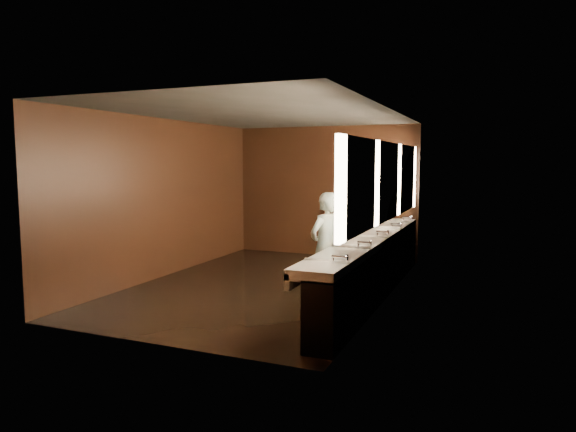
# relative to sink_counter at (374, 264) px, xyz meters

# --- Properties ---
(floor) EXTENTS (6.00, 6.00, 0.00)m
(floor) POSITION_rel_sink_counter_xyz_m (-1.79, 0.00, -0.50)
(floor) COLOR black
(floor) RESTS_ON ground
(ceiling) EXTENTS (4.00, 6.00, 0.02)m
(ceiling) POSITION_rel_sink_counter_xyz_m (-1.79, 0.00, 2.30)
(ceiling) COLOR #2D2D2B
(ceiling) RESTS_ON wall_back
(wall_back) EXTENTS (4.00, 0.02, 2.80)m
(wall_back) POSITION_rel_sink_counter_xyz_m (-1.79, 3.00, 0.90)
(wall_back) COLOR black
(wall_back) RESTS_ON floor
(wall_front) EXTENTS (4.00, 0.02, 2.80)m
(wall_front) POSITION_rel_sink_counter_xyz_m (-1.79, -3.00, 0.90)
(wall_front) COLOR black
(wall_front) RESTS_ON floor
(wall_left) EXTENTS (0.02, 6.00, 2.80)m
(wall_left) POSITION_rel_sink_counter_xyz_m (-3.79, 0.00, 0.90)
(wall_left) COLOR black
(wall_left) RESTS_ON floor
(wall_right) EXTENTS (0.02, 6.00, 2.80)m
(wall_right) POSITION_rel_sink_counter_xyz_m (0.21, 0.00, 0.90)
(wall_right) COLOR black
(wall_right) RESTS_ON floor
(sink_counter) EXTENTS (0.55, 5.40, 1.01)m
(sink_counter) POSITION_rel_sink_counter_xyz_m (0.00, 0.00, 0.00)
(sink_counter) COLOR black
(sink_counter) RESTS_ON floor
(mirror_band) EXTENTS (0.06, 5.03, 1.15)m
(mirror_band) POSITION_rel_sink_counter_xyz_m (0.19, -0.00, 1.25)
(mirror_band) COLOR #FFE1B8
(mirror_band) RESTS_ON wall_right
(person) EXTENTS (0.58, 0.68, 1.60)m
(person) POSITION_rel_sink_counter_xyz_m (-0.63, -0.47, 0.30)
(person) COLOR #9AD7E7
(person) RESTS_ON floor
(trash_bin) EXTENTS (0.40, 0.40, 0.56)m
(trash_bin) POSITION_rel_sink_counter_xyz_m (-0.22, -0.65, -0.21)
(trash_bin) COLOR black
(trash_bin) RESTS_ON floor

